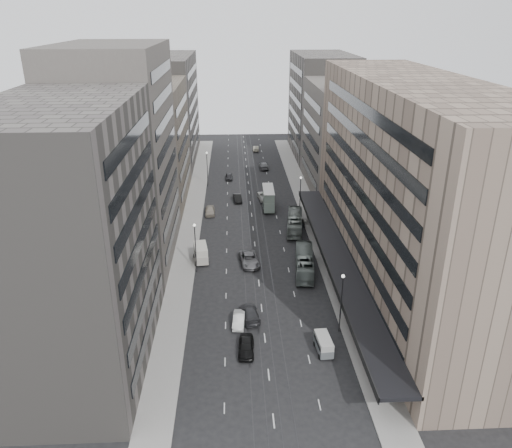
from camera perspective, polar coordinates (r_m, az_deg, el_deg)
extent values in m
plane|color=black|center=(69.82, 0.69, -10.01)|extent=(220.00, 220.00, 0.00)
cube|color=gray|center=(104.37, 6.07, 1.51)|extent=(4.00, 125.00, 0.15)
cube|color=gray|center=(103.53, -7.19, 1.28)|extent=(4.00, 125.00, 0.15)
cube|color=gray|center=(74.69, 17.11, 3.99)|extent=(15.00, 60.00, 30.00)
cube|color=black|center=(76.27, 9.40, -3.84)|extent=(4.40, 60.00, 0.50)
cube|color=#554E49|center=(116.24, 9.96, 9.69)|extent=(15.00, 28.00, 24.00)
cube|color=#625D58|center=(144.71, 7.50, 13.21)|extent=(15.00, 32.00, 28.00)
cube|color=#625D58|center=(58.27, -20.36, -1.80)|extent=(15.00, 28.00, 30.00)
cube|color=#554E49|center=(82.23, -15.32, 7.35)|extent=(15.00, 26.00, 34.00)
cube|color=#665C4F|center=(109.02, -12.24, 8.91)|extent=(15.00, 28.00, 25.00)
cube|color=#625D58|center=(140.70, -10.25, 12.77)|extent=(15.00, 38.00, 28.00)
cylinder|color=#262628|center=(64.74, 9.69, -9.08)|extent=(0.16, 0.16, 8.00)
sphere|color=silver|center=(62.69, 9.93, -5.89)|extent=(0.44, 0.44, 0.44)
cylinder|color=#262628|center=(100.35, 5.07, 3.06)|extent=(0.16, 0.16, 8.00)
sphere|color=silver|center=(99.04, 5.15, 5.29)|extent=(0.44, 0.44, 0.44)
cylinder|color=#262628|center=(78.47, -6.91, -2.89)|extent=(0.16, 0.16, 8.00)
sphere|color=silver|center=(76.79, -7.06, -0.13)|extent=(0.44, 0.44, 0.44)
cylinder|color=#262628|center=(118.61, -5.59, 6.19)|extent=(0.16, 0.16, 8.00)
sphere|color=silver|center=(117.50, -5.67, 8.10)|extent=(0.44, 0.44, 0.44)
imported|color=slate|center=(79.60, 5.57, -4.38)|extent=(3.99, 11.63, 3.17)
imported|color=gray|center=(94.45, 4.45, 0.19)|extent=(4.09, 11.47, 3.13)
cube|color=gray|center=(104.88, 1.41, 2.56)|extent=(2.36, 8.01, 2.04)
cube|color=gray|center=(104.23, 1.42, 3.54)|extent=(2.31, 7.69, 1.77)
cube|color=silver|center=(103.92, 1.43, 4.03)|extent=(2.36, 8.01, 0.11)
cylinder|color=black|center=(102.51, 0.87, 1.46)|extent=(0.26, 0.89, 0.89)
cylinder|color=black|center=(102.63, 2.11, 1.47)|extent=(0.26, 0.89, 0.89)
cylinder|color=black|center=(107.86, 0.74, 2.58)|extent=(0.26, 0.89, 0.89)
cylinder|color=black|center=(107.98, 1.91, 2.59)|extent=(0.26, 0.89, 0.89)
cube|color=#565B5D|center=(62.70, 7.72, -13.68)|extent=(1.90, 3.94, 1.00)
cube|color=#AEAEA9|center=(62.17, 7.76, -13.02)|extent=(1.86, 3.86, 0.78)
cylinder|color=black|center=(61.85, 7.25, -14.81)|extent=(0.20, 0.58, 0.57)
cylinder|color=black|center=(62.22, 8.73, -14.65)|extent=(0.20, 0.58, 0.57)
cylinder|color=black|center=(63.79, 6.69, -13.45)|extent=(0.20, 0.58, 0.57)
cylinder|color=black|center=(64.15, 8.12, -13.30)|extent=(0.20, 0.58, 0.57)
cube|color=#B6B0A4|center=(83.01, -6.31, -3.60)|extent=(2.67, 4.82, 1.41)
cube|color=beige|center=(82.46, -6.35, -2.82)|extent=(2.62, 4.72, 1.11)
cylinder|color=black|center=(81.93, -6.92, -4.56)|extent=(0.30, 0.75, 0.73)
cylinder|color=black|center=(82.05, -5.48, -4.45)|extent=(0.30, 0.75, 0.73)
cylinder|color=black|center=(84.62, -7.07, -3.63)|extent=(0.30, 0.75, 0.73)
cylinder|color=black|center=(84.73, -5.68, -3.53)|extent=(0.30, 0.75, 0.73)
imported|color=black|center=(62.09, -1.13, -13.83)|extent=(2.11, 4.80, 1.61)
imported|color=silver|center=(66.96, -1.97, -10.88)|extent=(1.87, 4.41, 1.42)
imported|color=slate|center=(81.74, -0.77, -4.06)|extent=(3.56, 6.48, 1.72)
imported|color=#2B2B2E|center=(68.04, -0.69, -10.18)|extent=(2.94, 5.72, 1.59)
imported|color=#A19685|center=(102.28, -5.28, 1.53)|extent=(2.06, 4.82, 1.62)
imported|color=black|center=(109.11, -2.13, 2.98)|extent=(2.10, 4.72, 1.50)
imported|color=white|center=(110.12, 1.03, 3.23)|extent=(3.43, 6.36, 1.70)
imported|color=slate|center=(132.79, 0.87, 6.69)|extent=(2.50, 5.75, 1.65)
imported|color=black|center=(124.04, -3.09, 5.42)|extent=(1.69, 4.20, 1.43)
imported|color=beige|center=(150.66, -0.02, 8.64)|extent=(1.84, 4.66, 1.51)
imported|color=black|center=(64.13, 11.59, -12.73)|extent=(0.68, 0.45, 1.83)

